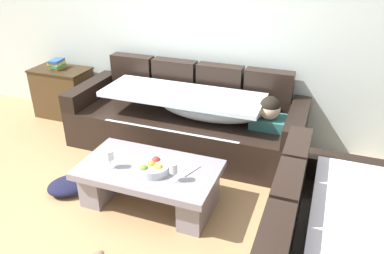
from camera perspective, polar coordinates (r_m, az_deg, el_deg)
name	(u,v)px	position (r m, az deg, el deg)	size (l,w,h in m)	color
ground_plane	(99,237)	(3.25, -13.79, -15.74)	(14.00, 14.00, 0.00)	#AA8254
back_wall	(193,16)	(4.40, 0.13, 16.23)	(9.00, 0.10, 2.70)	silver
couch_along_wall	(190,121)	(4.20, -0.37, 0.97)	(2.55, 0.92, 0.88)	black
coffee_table	(149,181)	(3.38, -6.39, -7.98)	(1.20, 0.68, 0.38)	gray
fruit_bowl	(153,167)	(3.21, -5.90, -6.03)	(0.28, 0.28, 0.10)	silver
wine_glass_near_left	(109,156)	(3.29, -12.25, -4.23)	(0.07, 0.07, 0.17)	silver
wine_glass_near_right	(174,169)	(3.05, -2.77, -6.23)	(0.07, 0.07, 0.17)	silver
open_magazine	(180,166)	(3.29, -1.75, -5.79)	(0.28, 0.21, 0.01)	white
side_cabinet	(64,92)	(5.26, -18.67, 4.92)	(0.72, 0.44, 0.64)	#4A351D
book_stack_on_cabinet	(57,64)	(5.17, -19.55, 8.89)	(0.16, 0.21, 0.12)	#B76623
crumpled_garment	(69,185)	(3.79, -17.88, -8.31)	(0.40, 0.32, 0.12)	#191933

